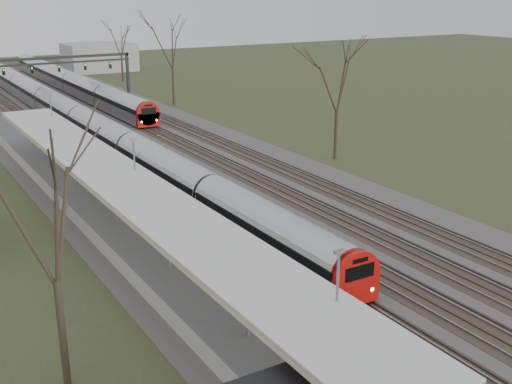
# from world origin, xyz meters

# --- Properties ---
(track_bed) EXTENTS (24.00, 160.00, 0.22)m
(track_bed) POSITION_xyz_m (0.26, 55.00, 0.06)
(track_bed) COLOR #474442
(track_bed) RESTS_ON ground
(platform) EXTENTS (3.50, 69.00, 1.00)m
(platform) POSITION_xyz_m (-9.05, 37.50, 0.50)
(platform) COLOR #9E9B93
(platform) RESTS_ON ground
(canopy) EXTENTS (4.10, 50.00, 3.11)m
(canopy) POSITION_xyz_m (-9.05, 32.99, 3.93)
(canopy) COLOR slate
(canopy) RESTS_ON platform
(signal_gantry) EXTENTS (21.00, 0.59, 6.08)m
(signal_gantry) POSITION_xyz_m (0.29, 84.99, 4.91)
(signal_gantry) COLOR black
(signal_gantry) RESTS_ON ground
(tree_west_near) EXTENTS (5.00, 5.00, 10.30)m
(tree_west_near) POSITION_xyz_m (-16.00, 20.00, 7.29)
(tree_west_near) COLOR #2D231C
(tree_west_near) RESTS_ON ground
(tree_east_far) EXTENTS (5.00, 5.00, 10.30)m
(tree_east_far) POSITION_xyz_m (14.00, 42.00, 7.29)
(tree_east_far) COLOR #2D231C
(tree_east_far) RESTS_ON ground
(train_near) EXTENTS (2.62, 90.21, 3.05)m
(train_near) POSITION_xyz_m (-2.50, 63.76, 1.48)
(train_near) COLOR #B4B6BF
(train_near) RESTS_ON ground
(train_far) EXTENTS (2.62, 60.21, 3.05)m
(train_far) POSITION_xyz_m (4.50, 92.32, 1.48)
(train_far) COLOR #B4B6BF
(train_far) RESTS_ON ground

